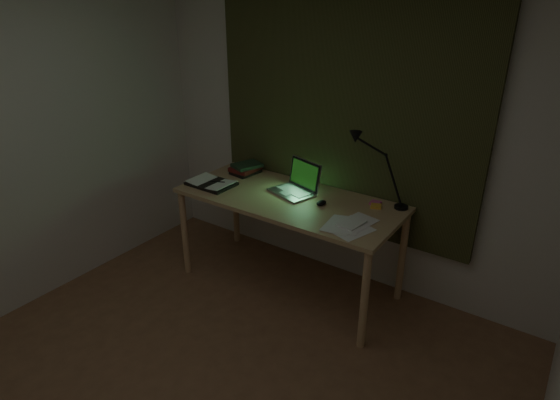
% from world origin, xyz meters
% --- Properties ---
extents(wall_back, '(3.50, 0.00, 2.50)m').
position_xyz_m(wall_back, '(0.00, 2.00, 1.25)').
color(wall_back, silver).
rests_on(wall_back, ground).
extents(curtain, '(2.20, 0.06, 2.00)m').
position_xyz_m(curtain, '(0.00, 1.96, 1.45)').
color(curtain, '#31341A').
rests_on(curtain, wall_back).
extents(desk, '(1.75, 0.76, 0.80)m').
position_xyz_m(desk, '(-0.20, 1.54, 0.40)').
color(desk, tan).
rests_on(desk, floor).
extents(laptop, '(0.44, 0.47, 0.25)m').
position_xyz_m(laptop, '(-0.23, 1.62, 0.92)').
color(laptop, '#AAAAAF').
rests_on(laptop, desk).
extents(open_textbook, '(0.37, 0.27, 0.03)m').
position_xyz_m(open_textbook, '(-0.87, 1.39, 0.81)').
color(open_textbook, white).
rests_on(open_textbook, desk).
extents(book_stack, '(0.24, 0.27, 0.09)m').
position_xyz_m(book_stack, '(-0.79, 1.77, 0.84)').
color(book_stack, white).
rests_on(book_stack, desk).
extents(loose_papers, '(0.40, 0.41, 0.02)m').
position_xyz_m(loose_papers, '(0.36, 1.42, 0.81)').
color(loose_papers, white).
rests_on(loose_papers, desk).
extents(mouse, '(0.07, 0.10, 0.03)m').
position_xyz_m(mouse, '(0.07, 1.56, 0.81)').
color(mouse, black).
rests_on(mouse, desk).
extents(sticky_yellow, '(0.10, 0.10, 0.02)m').
position_xyz_m(sticky_yellow, '(0.43, 1.76, 0.80)').
color(sticky_yellow, gold).
rests_on(sticky_yellow, desk).
extents(sticky_pink, '(0.08, 0.08, 0.02)m').
position_xyz_m(sticky_pink, '(0.40, 1.81, 0.80)').
color(sticky_pink, '#E659A1').
rests_on(sticky_pink, desk).
extents(desk_lamp, '(0.40, 0.33, 0.55)m').
position_xyz_m(desk_lamp, '(0.59, 1.84, 1.07)').
color(desk_lamp, black).
rests_on(desk_lamp, desk).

